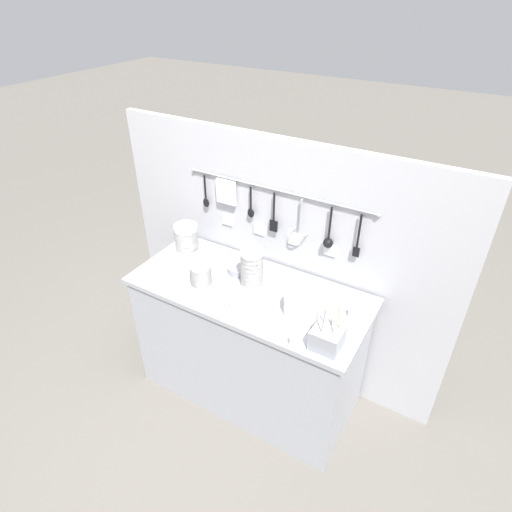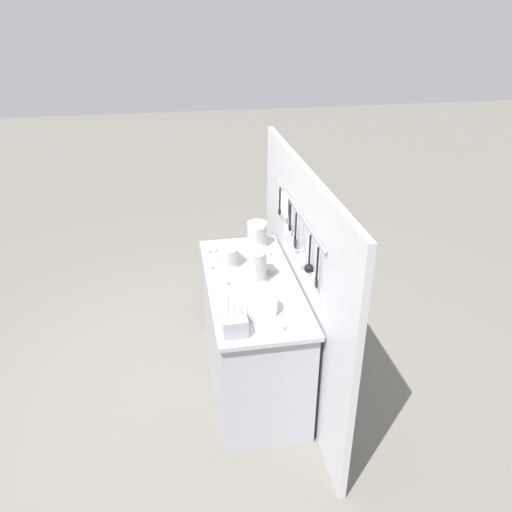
# 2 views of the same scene
# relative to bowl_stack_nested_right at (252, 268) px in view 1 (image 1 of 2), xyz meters

# --- Properties ---
(ground_plane) EXTENTS (20.00, 20.00, 0.00)m
(ground_plane) POSITION_rel_bowl_stack_nested_right_xyz_m (-0.00, -0.04, -0.97)
(ground_plane) COLOR #666059
(counter) EXTENTS (1.37, 0.60, 0.85)m
(counter) POSITION_rel_bowl_stack_nested_right_xyz_m (-0.00, -0.04, -0.54)
(counter) COLOR #9EA0A8
(counter) RESTS_ON ground
(back_wall) EXTENTS (2.17, 0.11, 1.62)m
(back_wall) POSITION_rel_bowl_stack_nested_right_xyz_m (-0.00, 0.30, -0.15)
(back_wall) COLOR #B2B2B7
(back_wall) RESTS_ON ground
(bowl_stack_nested_right) EXTENTS (0.13, 0.13, 0.24)m
(bowl_stack_nested_right) POSITION_rel_bowl_stack_nested_right_xyz_m (0.00, 0.00, 0.00)
(bowl_stack_nested_right) COLOR white
(bowl_stack_nested_right) RESTS_ON counter
(bowl_stack_short_front) EXTENTS (0.12, 0.12, 0.16)m
(bowl_stack_short_front) POSITION_rel_bowl_stack_nested_right_xyz_m (-0.24, -0.15, -0.04)
(bowl_stack_short_front) COLOR white
(bowl_stack_short_front) RESTS_ON counter
(bowl_stack_back_corner) EXTENTS (0.15, 0.15, 0.19)m
(bowl_stack_back_corner) POSITION_rel_bowl_stack_nested_right_xyz_m (-0.53, 0.09, -0.03)
(bowl_stack_back_corner) COLOR white
(bowl_stack_back_corner) RESTS_ON counter
(plate_stack) EXTENTS (0.24, 0.24, 0.11)m
(plate_stack) POSITION_rel_bowl_stack_nested_right_xyz_m (0.37, -0.06, -0.06)
(plate_stack) COLOR white
(plate_stack) RESTS_ON counter
(steel_mixing_bowl) EXTENTS (0.14, 0.14, 0.04)m
(steel_mixing_bowl) POSITION_rel_bowl_stack_nested_right_xyz_m (-0.13, 0.08, -0.10)
(steel_mixing_bowl) COLOR #93969E
(steel_mixing_bowl) RESTS_ON counter
(cutlery_caddy) EXTENTS (0.14, 0.14, 0.26)m
(cutlery_caddy) POSITION_rel_bowl_stack_nested_right_xyz_m (0.55, -0.23, -0.07)
(cutlery_caddy) COLOR #93969E
(cutlery_caddy) RESTS_ON counter
(cup_centre) EXTENTS (0.04, 0.04, 0.05)m
(cup_centre) POSITION_rel_bowl_stack_nested_right_xyz_m (0.58, 0.03, -0.10)
(cup_centre) COLOR white
(cup_centre) RESTS_ON counter
(cup_back_right) EXTENTS (0.04, 0.04, 0.05)m
(cup_back_right) POSITION_rel_bowl_stack_nested_right_xyz_m (-0.46, -0.30, -0.10)
(cup_back_right) COLOR white
(cup_back_right) RESTS_ON counter
(cup_front_right) EXTENTS (0.04, 0.04, 0.05)m
(cup_front_right) POSITION_rel_bowl_stack_nested_right_xyz_m (-0.48, -0.25, -0.10)
(cup_front_right) COLOR white
(cup_front_right) RESTS_ON counter
(cup_edge_near) EXTENTS (0.04, 0.04, 0.05)m
(cup_edge_near) POSITION_rel_bowl_stack_nested_right_xyz_m (-0.31, 0.05, -0.10)
(cup_edge_near) COLOR white
(cup_edge_near) RESTS_ON counter
(cup_back_left) EXTENTS (0.04, 0.04, 0.05)m
(cup_back_left) POSITION_rel_bowl_stack_nested_right_xyz_m (0.23, 0.04, -0.10)
(cup_back_left) COLOR white
(cup_back_left) RESTS_ON counter
(cup_by_caddy) EXTENTS (0.04, 0.04, 0.05)m
(cup_by_caddy) POSITION_rel_bowl_stack_nested_right_xyz_m (0.41, -0.30, -0.10)
(cup_by_caddy) COLOR white
(cup_by_caddy) RESTS_ON counter
(cup_edge_far) EXTENTS (0.04, 0.04, 0.05)m
(cup_edge_far) POSITION_rel_bowl_stack_nested_right_xyz_m (-0.36, -0.07, -0.10)
(cup_edge_far) COLOR white
(cup_edge_far) RESTS_ON counter
(cup_mid_row) EXTENTS (0.04, 0.04, 0.05)m
(cup_mid_row) POSITION_rel_bowl_stack_nested_right_xyz_m (-0.35, 0.14, -0.10)
(cup_mid_row) COLOR white
(cup_mid_row) RESTS_ON counter
(cup_beside_plates) EXTENTS (0.04, 0.04, 0.05)m
(cup_beside_plates) POSITION_rel_bowl_stack_nested_right_xyz_m (0.02, -0.22, -0.10)
(cup_beside_plates) COLOR white
(cup_beside_plates) RESTS_ON counter
(cup_front_left) EXTENTS (0.04, 0.04, 0.05)m
(cup_front_left) POSITION_rel_bowl_stack_nested_right_xyz_m (-0.22, -0.30, -0.10)
(cup_front_left) COLOR white
(cup_front_left) RESTS_ON counter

